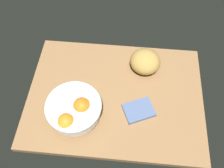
{
  "coord_description": "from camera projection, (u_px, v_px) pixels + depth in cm",
  "views": [
    {
      "loc": [
        -3.39,
        51.8,
        93.11
      ],
      "look_at": [
        1.68,
        -2.18,
        5.0
      ],
      "focal_mm": 38.38,
      "sensor_mm": 36.0,
      "label": 1
    }
  ],
  "objects": [
    {
      "name": "ground_plane",
      "position": [
        115.0,
        96.0,
        1.08
      ],
      "size": [
        77.33,
        56.76,
        3.0
      ],
      "primitive_type": "cube",
      "color": "olive"
    },
    {
      "name": "fruit_bowl",
      "position": [
        74.0,
        109.0,
        0.96
      ],
      "size": [
        22.66,
        22.66,
        10.83
      ],
      "color": "white",
      "rests_on": "ground"
    },
    {
      "name": "bread_loaf",
      "position": [
        145.0,
        62.0,
        1.1
      ],
      "size": [
        19.32,
        19.22,
        9.72
      ],
      "primitive_type": "ellipsoid",
      "rotation": [
        0.0,
        0.0,
        5.69
      ],
      "color": "#AF8842",
      "rests_on": "ground"
    },
    {
      "name": "napkin_folded",
      "position": [
        139.0,
        110.0,
        1.02
      ],
      "size": [
        15.02,
        13.46,
        1.51
      ],
      "primitive_type": "cube",
      "rotation": [
        0.0,
        0.0,
        0.41
      ],
      "color": "slate",
      "rests_on": "ground"
    }
  ]
}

